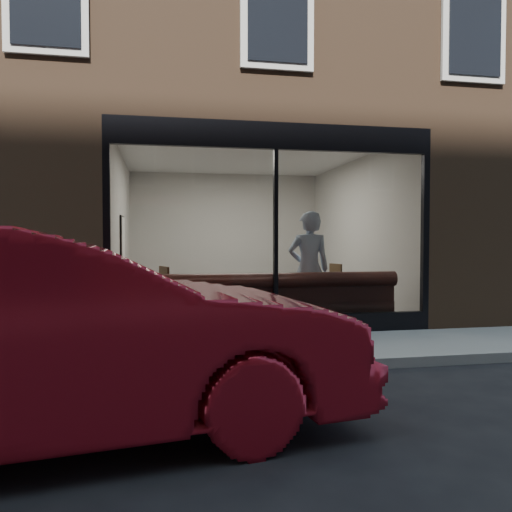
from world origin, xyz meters
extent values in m
plane|color=black|center=(0.00, 0.00, 0.00)|extent=(120.00, 120.00, 0.00)
cube|color=gray|center=(0.00, 1.00, 0.01)|extent=(40.00, 2.00, 0.01)
cube|color=gray|center=(0.00, -0.05, 0.06)|extent=(40.00, 0.10, 0.12)
cube|color=brown|center=(-3.75, 8.00, 1.60)|extent=(2.50, 12.00, 3.20)
cube|color=brown|center=(3.75, 8.00, 1.60)|extent=(2.50, 12.00, 3.20)
cube|color=brown|center=(0.00, 11.00, 1.60)|extent=(5.00, 6.00, 3.20)
plane|color=#2D2D30|center=(0.00, 5.00, 0.02)|extent=(6.00, 6.00, 0.00)
plane|color=white|center=(0.00, 5.00, 3.19)|extent=(6.00, 6.00, 0.00)
plane|color=beige|center=(0.00, 7.99, 1.60)|extent=(5.00, 0.00, 5.00)
plane|color=beige|center=(-2.49, 5.00, 1.60)|extent=(0.00, 6.00, 6.00)
plane|color=beige|center=(2.49, 5.00, 1.60)|extent=(0.00, 6.00, 6.00)
cube|color=black|center=(0.00, 2.05, 0.15)|extent=(5.00, 0.10, 0.30)
cube|color=black|center=(0.00, 2.05, 3.00)|extent=(5.00, 0.10, 0.40)
cube|color=black|center=(0.00, 2.05, 1.55)|extent=(0.06, 0.10, 2.50)
plane|color=white|center=(0.00, 2.02, 1.55)|extent=(4.80, 0.00, 4.80)
cube|color=#3A1B15|center=(0.00, 2.45, 0.23)|extent=(4.00, 0.55, 0.45)
imported|color=#ABC2E1|center=(0.72, 2.71, 0.96)|extent=(0.73, 0.51, 1.92)
cube|color=#312013|center=(-0.46, 3.61, 0.74)|extent=(0.84, 0.84, 0.04)
cube|color=#312013|center=(0.78, 3.70, 0.74)|extent=(0.82, 0.82, 0.04)
cube|color=#312013|center=(-1.83, 4.01, 0.24)|extent=(0.60, 0.60, 0.05)
cube|color=#312013|center=(1.63, 4.37, 0.24)|extent=(0.48, 0.48, 0.04)
cube|color=white|center=(-2.45, 5.05, 1.47)|extent=(0.02, 0.64, 0.85)
imported|color=maroon|center=(-2.52, -1.54, 0.77)|extent=(4.85, 2.34, 1.53)
camera|label=1|loc=(-1.69, -5.28, 1.46)|focal=35.00mm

